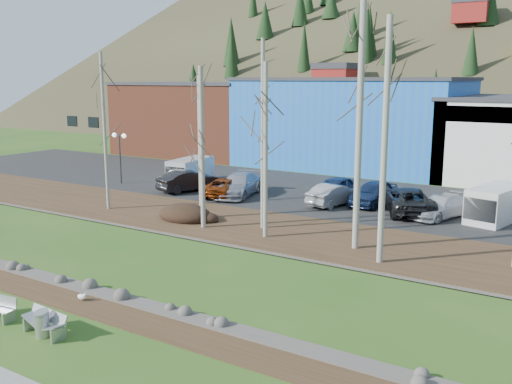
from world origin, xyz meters
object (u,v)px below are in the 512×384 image
Objects in this scene: car_3 at (238,185)px; van_white at (495,204)px; car_2 at (228,187)px; car_8 at (335,189)px; car_4 at (373,193)px; street_lamp at (119,144)px; litter_bin at (42,325)px; car_0 at (184,177)px; bench_damaged at (46,323)px; car_7 at (441,206)px; car_1 at (189,181)px; car_6 at (408,200)px; van_grey at (189,171)px; car_5 at (334,195)px; seagull at (82,297)px.

van_white reaches higher than car_3.
car_2 is 1.01× the size of car_8.
street_lamp is at bearing -165.74° from car_4.
car_8 is (-0.52, 23.79, 0.52)m from litter_bin.
van_white is (16.45, 1.83, 0.23)m from car_3.
street_lamp is 5.84m from car_0.
car_0 is (-12.06, 21.98, 0.49)m from bench_damaged.
car_7 is at bearing 77.19° from bench_damaged.
street_lamp is 19.85m from car_4.
car_0 is 0.97× the size of car_8.
car_1 is 15.68m from car_6.
van_grey is at bearing -58.88° from car_0.
car_2 is at bearing 8.01° from street_lamp.
car_5 is at bearing -153.75° from car_1.
car_2 is at bearing -160.43° from car_1.
van_white is at bearing 71.43° from bench_damaged.
car_8 is at bearing 77.44° from seagull.
car_4 is (9.59, 2.75, 0.14)m from car_2.
car_8 is (10.28, 2.76, 0.02)m from car_1.
seagull is 0.10× the size of car_1.
van_grey is (-15.00, -0.21, 0.17)m from car_4.
car_5 is 0.92× the size of car_7.
car_2 reaches higher than seagull.
street_lamp is at bearing 22.01° from car_0.
car_4 reaches higher than car_7.
car_7 is 19.63m from van_grey.
car_4 is 2.59m from car_5.
car_6 is at bearing -163.05° from car_5.
seagull is at bearing 137.05° from car_1.
car_0 is at bearing 118.67° from litter_bin.
bench_damaged is 0.32× the size of car_6.
car_6 is 1.24× the size of van_grey.
car_6 is at bearing -153.96° from car_1.
car_6 reaches higher than car_7.
seagull is 19.32m from car_2.
van_white is (7.46, -0.46, 0.22)m from car_4.
car_6 is at bearing 62.73° from seagull.
van_grey is at bearing -174.03° from car_4.
bench_damaged is at bearing -68.24° from van_grey.
van_white reaches higher than car_7.
seagull is at bearing 125.09° from car_0.
litter_bin is 26.83m from van_grey.
bench_damaged is at bearing 100.53° from car_5.
litter_bin is 0.17× the size of car_7.
car_2 is 0.95× the size of van_white.
car_5 reaches higher than bench_damaged.
street_lamp reaches higher than car_5.
car_8 is at bearing -56.73° from car_5.
car_0 is at bearing -71.56° from van_grey.
car_5 is 6.74m from car_7.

